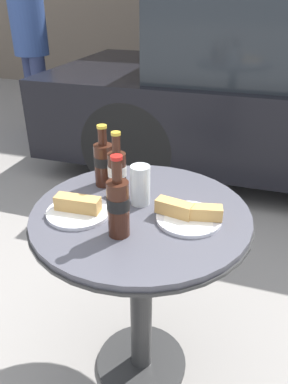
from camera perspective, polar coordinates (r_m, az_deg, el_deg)
ground_plane at (r=1.74m, az=-0.40°, el=-24.63°), size 30.00×30.00×0.00m
bistro_table at (r=1.33m, az=-0.48°, el=-9.48°), size 0.73×0.73×0.76m
cola_bottle_left at (r=1.06m, az=-3.95°, el=-2.02°), size 0.07×0.07×0.25m
cola_bottle_right at (r=1.27m, az=-4.11°, el=2.98°), size 0.06×0.06×0.24m
cola_bottle_center at (r=1.36m, az=-6.16°, el=4.54°), size 0.07×0.07×0.23m
drinking_glass at (r=1.24m, az=-0.56°, el=0.82°), size 0.07×0.07×0.14m
lunch_plate_near at (r=1.17m, az=6.78°, el=-3.46°), size 0.21×0.21×0.06m
lunch_plate_far at (r=1.22m, az=-9.99°, el=-2.53°), size 0.21×0.21×0.06m
pedestrian at (r=4.19m, az=-16.93°, el=21.31°), size 0.34×0.34×1.69m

